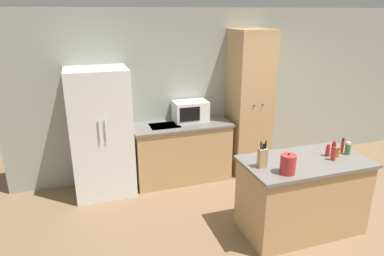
{
  "coord_description": "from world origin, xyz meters",
  "views": [
    {
      "loc": [
        -2.45,
        -2.75,
        2.55
      ],
      "look_at": [
        -1.07,
        1.4,
        1.05
      ],
      "focal_mm": 32.0,
      "sensor_mm": 36.0,
      "label": 1
    }
  ],
  "objects_px": {
    "refrigerator": "(101,133)",
    "kettle": "(288,164)",
    "knife_block": "(263,157)",
    "spice_bottle_orange_cap": "(334,149)",
    "spice_bottle_tall_dark": "(328,151)",
    "spice_bottle_amber_oil": "(338,153)",
    "spice_bottle_pale_salt": "(342,146)",
    "spice_bottle_green_herb": "(334,154)",
    "pantry_cabinet": "(249,103)",
    "microwave": "(190,111)",
    "spice_bottle_short_red": "(348,149)"
  },
  "relations": [
    {
      "from": "refrigerator",
      "to": "kettle",
      "type": "height_order",
      "value": "refrigerator"
    },
    {
      "from": "knife_block",
      "to": "spice_bottle_orange_cap",
      "type": "bearing_deg",
      "value": 1.43
    },
    {
      "from": "spice_bottle_tall_dark",
      "to": "spice_bottle_amber_oil",
      "type": "distance_m",
      "value": 0.12
    },
    {
      "from": "spice_bottle_amber_oil",
      "to": "spice_bottle_pale_salt",
      "type": "relative_size",
      "value": 0.63
    },
    {
      "from": "spice_bottle_green_herb",
      "to": "spice_bottle_pale_salt",
      "type": "relative_size",
      "value": 0.91
    },
    {
      "from": "pantry_cabinet",
      "to": "spice_bottle_pale_salt",
      "type": "distance_m",
      "value": 1.72
    },
    {
      "from": "microwave",
      "to": "spice_bottle_short_red",
      "type": "bearing_deg",
      "value": -53.46
    },
    {
      "from": "refrigerator",
      "to": "knife_block",
      "type": "distance_m",
      "value": 2.34
    },
    {
      "from": "spice_bottle_tall_dark",
      "to": "spice_bottle_green_herb",
      "type": "distance_m",
      "value": 0.12
    },
    {
      "from": "spice_bottle_green_herb",
      "to": "microwave",
      "type": "bearing_deg",
      "value": 119.42
    },
    {
      "from": "pantry_cabinet",
      "to": "kettle",
      "type": "height_order",
      "value": "pantry_cabinet"
    },
    {
      "from": "spice_bottle_orange_cap",
      "to": "spice_bottle_tall_dark",
      "type": "bearing_deg",
      "value": 176.91
    },
    {
      "from": "refrigerator",
      "to": "pantry_cabinet",
      "type": "bearing_deg",
      "value": 0.92
    },
    {
      "from": "pantry_cabinet",
      "to": "spice_bottle_green_herb",
      "type": "height_order",
      "value": "pantry_cabinet"
    },
    {
      "from": "pantry_cabinet",
      "to": "kettle",
      "type": "xyz_separation_m",
      "value": [
        -0.55,
        -1.96,
        -0.12
      ]
    },
    {
      "from": "pantry_cabinet",
      "to": "spice_bottle_tall_dark",
      "type": "height_order",
      "value": "pantry_cabinet"
    },
    {
      "from": "spice_bottle_tall_dark",
      "to": "refrigerator",
      "type": "bearing_deg",
      "value": 145.91
    },
    {
      "from": "spice_bottle_tall_dark",
      "to": "spice_bottle_green_herb",
      "type": "xyz_separation_m",
      "value": [
        -0.02,
        -0.12,
        0.01
      ]
    },
    {
      "from": "spice_bottle_pale_salt",
      "to": "spice_bottle_short_red",
      "type": "bearing_deg",
      "value": -82.31
    },
    {
      "from": "refrigerator",
      "to": "spice_bottle_amber_oil",
      "type": "height_order",
      "value": "refrigerator"
    },
    {
      "from": "microwave",
      "to": "spice_bottle_tall_dark",
      "type": "relative_size",
      "value": 3.52
    },
    {
      "from": "kettle",
      "to": "refrigerator",
      "type": "bearing_deg",
      "value": 132.65
    },
    {
      "from": "pantry_cabinet",
      "to": "spice_bottle_short_red",
      "type": "bearing_deg",
      "value": -76.51
    },
    {
      "from": "spice_bottle_tall_dark",
      "to": "kettle",
      "type": "relative_size",
      "value": 0.63
    },
    {
      "from": "microwave",
      "to": "spice_bottle_orange_cap",
      "type": "bearing_deg",
      "value": -56.99
    },
    {
      "from": "spice_bottle_amber_oil",
      "to": "spice_bottle_orange_cap",
      "type": "xyz_separation_m",
      "value": [
        -0.02,
        0.06,
        0.03
      ]
    },
    {
      "from": "spice_bottle_amber_oil",
      "to": "spice_bottle_pale_salt",
      "type": "bearing_deg",
      "value": 35.65
    },
    {
      "from": "pantry_cabinet",
      "to": "knife_block",
      "type": "bearing_deg",
      "value": -112.73
    },
    {
      "from": "microwave",
      "to": "spice_bottle_pale_salt",
      "type": "relative_size",
      "value": 2.95
    },
    {
      "from": "kettle",
      "to": "spice_bottle_orange_cap",
      "type": "bearing_deg",
      "value": 17.14
    },
    {
      "from": "microwave",
      "to": "spice_bottle_short_red",
      "type": "relative_size",
      "value": 3.39
    },
    {
      "from": "refrigerator",
      "to": "pantry_cabinet",
      "type": "xyz_separation_m",
      "value": [
        2.33,
        0.04,
        0.23
      ]
    },
    {
      "from": "refrigerator",
      "to": "microwave",
      "type": "height_order",
      "value": "refrigerator"
    },
    {
      "from": "refrigerator",
      "to": "spice_bottle_short_red",
      "type": "distance_m",
      "value": 3.24
    },
    {
      "from": "spice_bottle_tall_dark",
      "to": "spice_bottle_amber_oil",
      "type": "xyz_separation_m",
      "value": [
        0.1,
        -0.06,
        -0.02
      ]
    },
    {
      "from": "spice_bottle_pale_salt",
      "to": "kettle",
      "type": "bearing_deg",
      "value": -162.91
    },
    {
      "from": "knife_block",
      "to": "spice_bottle_amber_oil",
      "type": "bearing_deg",
      "value": -1.9
    },
    {
      "from": "knife_block",
      "to": "kettle",
      "type": "bearing_deg",
      "value": -50.61
    },
    {
      "from": "microwave",
      "to": "knife_block",
      "type": "bearing_deg",
      "value": -83.13
    },
    {
      "from": "spice_bottle_amber_oil",
      "to": "spice_bottle_green_herb",
      "type": "relative_size",
      "value": 0.7
    },
    {
      "from": "pantry_cabinet",
      "to": "spice_bottle_short_red",
      "type": "height_order",
      "value": "pantry_cabinet"
    },
    {
      "from": "pantry_cabinet",
      "to": "kettle",
      "type": "bearing_deg",
      "value": -105.7
    },
    {
      "from": "spice_bottle_amber_oil",
      "to": "kettle",
      "type": "xyz_separation_m",
      "value": [
        -0.81,
        -0.19,
        0.05
      ]
    },
    {
      "from": "spice_bottle_green_herb",
      "to": "kettle",
      "type": "xyz_separation_m",
      "value": [
        -0.69,
        -0.13,
        0.03
      ]
    },
    {
      "from": "pantry_cabinet",
      "to": "spice_bottle_pale_salt",
      "type": "height_order",
      "value": "pantry_cabinet"
    },
    {
      "from": "spice_bottle_short_red",
      "to": "spice_bottle_orange_cap",
      "type": "relative_size",
      "value": 0.87
    },
    {
      "from": "spice_bottle_amber_oil",
      "to": "kettle",
      "type": "relative_size",
      "value": 0.47
    },
    {
      "from": "spice_bottle_short_red",
      "to": "spice_bottle_pale_salt",
      "type": "distance_m",
      "value": 0.08
    },
    {
      "from": "spice_bottle_pale_salt",
      "to": "kettle",
      "type": "xyz_separation_m",
      "value": [
        -0.96,
        -0.3,
        0.02
      ]
    },
    {
      "from": "refrigerator",
      "to": "spice_bottle_orange_cap",
      "type": "xyz_separation_m",
      "value": [
        2.56,
        -1.68,
        0.09
      ]
    }
  ]
}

